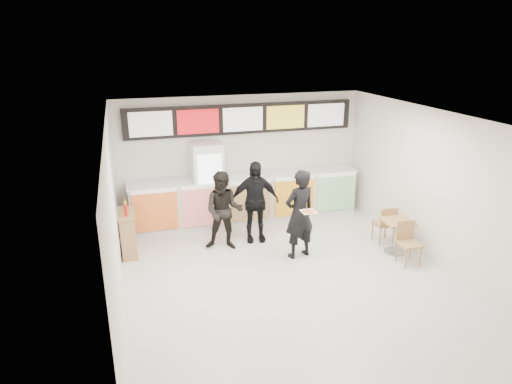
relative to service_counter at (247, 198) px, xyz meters
name	(u,v)px	position (x,y,z in m)	size (l,w,h in m)	color
floor	(291,281)	(0.00, -3.09, -0.57)	(7.00, 7.00, 0.00)	beige
ceiling	(296,120)	(0.00, -3.09, 2.43)	(7.00, 7.00, 0.00)	white
wall_back	(242,157)	(0.00, 0.41, 0.93)	(6.00, 6.00, 0.00)	silver
wall_left	(114,225)	(-3.00, -3.09, 0.93)	(7.00, 7.00, 0.00)	silver
wall_right	(439,190)	(3.00, -3.09, 0.93)	(7.00, 7.00, 0.00)	silver
service_counter	(247,198)	(0.00, 0.00, 0.00)	(5.56, 0.77, 1.14)	silver
menu_board	(242,119)	(0.00, 0.32, 1.88)	(5.50, 0.14, 0.70)	black
drinks_fridge	(208,185)	(-0.93, 0.02, 0.43)	(0.70, 0.67, 2.00)	white
mirror_panel	(113,168)	(-2.99, -0.64, 1.18)	(0.01, 2.00, 1.50)	#B2B7BF
customer_main	(299,214)	(0.50, -2.16, 0.35)	(0.67, 0.44, 1.85)	black
customer_left	(224,211)	(-0.87, -1.37, 0.28)	(0.82, 0.64, 1.70)	black
customer_mid	(255,202)	(-0.13, -1.14, 0.33)	(1.06, 0.44, 1.81)	black
pizza_slice	(309,211)	(0.50, -2.61, 0.58)	(0.36, 0.36, 0.02)	beige
cafe_table	(396,230)	(2.50, -2.58, -0.07)	(0.61, 1.48, 0.85)	#A37B4A
condiment_ledge	(128,233)	(-2.82, -1.05, -0.10)	(0.33, 0.82, 1.09)	#A37B4A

